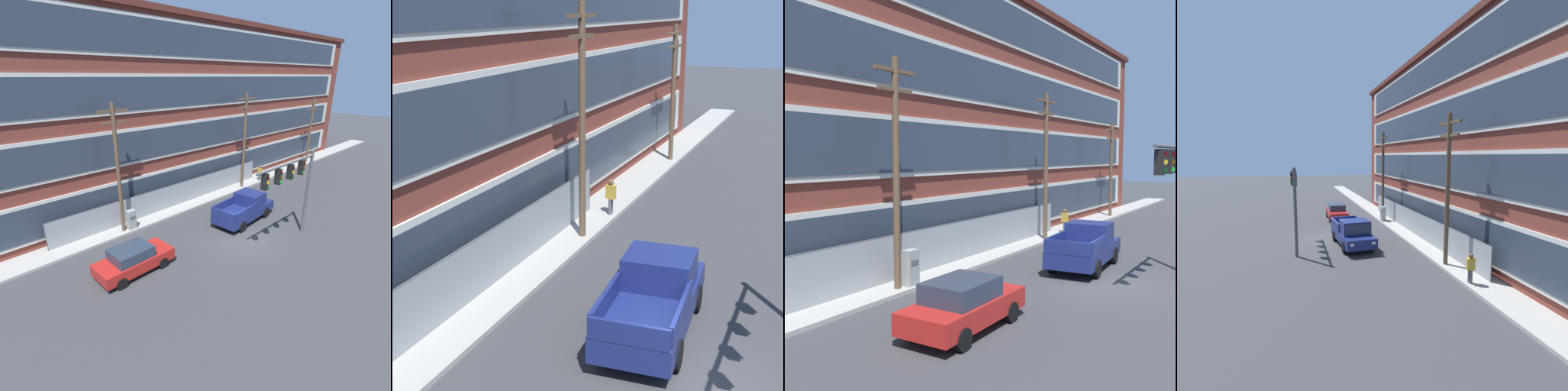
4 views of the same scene
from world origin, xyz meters
TOP-DOWN VIEW (x-y plane):
  - sidewalk_building_side at (0.00, 6.74)m, footprint 80.00×2.03m
  - brick_mill_building at (7.02, 12.94)m, footprint 46.03×10.96m
  - chain_link_fence at (0.42, 7.10)m, footprint 20.95×0.06m
  - pickup_truck_navy at (2.44, 1.64)m, footprint 5.52×2.46m
  - utility_pole_midblock at (7.91, 6.15)m, footprint 2.34×0.26m
  - utility_pole_far_east at (21.04, 6.24)m, footprint 2.69×0.26m
  - pedestrian_near_cabinet at (10.69, 6.03)m, footprint 0.32×0.44m

SIDE VIEW (x-z plane):
  - sidewalk_building_side at x=0.00m, z-range 0.00..0.16m
  - pickup_truck_navy at x=2.44m, z-range -0.06..1.97m
  - pedestrian_near_cabinet at x=10.69m, z-range 0.13..1.82m
  - chain_link_fence at x=0.42m, z-range 0.02..2.03m
  - utility_pole_far_east at x=21.04m, z-range 0.48..8.22m
  - utility_pole_midblock at x=7.91m, z-range 0.45..9.28m
  - brick_mill_building at x=7.02m, z-range 0.01..14.64m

